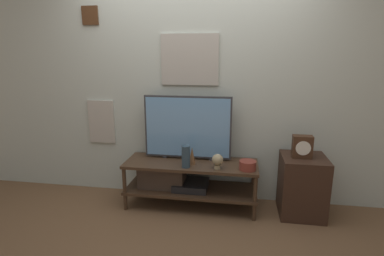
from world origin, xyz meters
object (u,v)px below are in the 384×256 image
Objects in this scene: vase_slim_bronze at (192,156)px; vase_wide_bowl at (248,165)px; vase_tall_ceramic at (186,157)px; television at (188,127)px; decorative_bust at (218,160)px; mantel_clock at (302,147)px.

vase_slim_bronze is 1.09× the size of vase_wide_bowl.
vase_tall_ceramic is at bearing -176.76° from vase_wide_bowl.
television is 0.74m from vase_wide_bowl.
decorative_bust is 0.84m from mantel_clock.
vase_tall_ceramic is at bearing -172.86° from mantel_clock.
vase_tall_ceramic is 0.32m from decorative_bust.
vase_slim_bronze is at bearing -177.99° from mantel_clock.
vase_slim_bronze is 0.82× the size of mantel_clock.
decorative_bust is 0.69× the size of mantel_clock.
decorative_bust is (0.27, -0.10, -0.00)m from vase_slim_bronze.
vase_wide_bowl is 0.75× the size of mantel_clock.
vase_wide_bowl is (0.64, -0.22, -0.31)m from television.
vase_slim_bronze is at bearing 173.04° from vase_wide_bowl.
mantel_clock is (1.16, -0.11, -0.12)m from television.
mantel_clock reaches higher than vase_wide_bowl.
mantel_clock is at bearing 11.65° from vase_wide_bowl.
decorative_bust is (-0.29, -0.03, 0.04)m from vase_wide_bowl.
mantel_clock reaches higher than vase_slim_bronze.
vase_tall_ceramic is (0.03, -0.25, -0.24)m from television.
television reaches higher than vase_wide_bowl.
mantel_clock is at bearing 9.28° from decorative_bust.
decorative_bust is at bearing 1.57° from vase_tall_ceramic.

